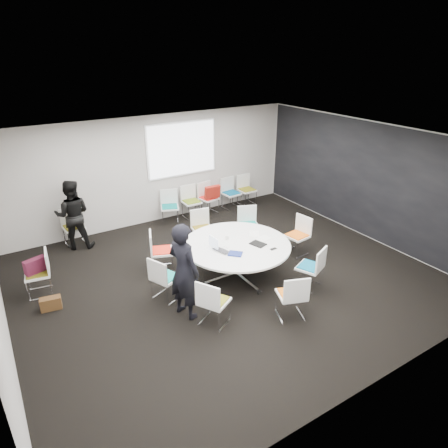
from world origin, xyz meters
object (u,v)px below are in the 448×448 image
chair_ring_b (248,232)px  person_back (73,215)px  chair_ring_d (162,258)px  chair_ring_e (166,285)px  person_main (184,271)px  chair_person_back (75,234)px  chair_ring_g (291,303)px  chair_spare_left (40,281)px  chair_ring_a (297,242)px  chair_back_d (231,199)px  chair_back_e (247,195)px  laptop (223,250)px  maroon_bag (35,266)px  chair_ring_c (203,236)px  chair_back_b (192,208)px  chair_back_c (208,204)px  brown_bag (51,303)px  chair_back_a (170,213)px  chair_ring_f (214,310)px  chair_ring_h (310,275)px  conference_table (236,252)px  cup (227,237)px

chair_ring_b → person_back: (-3.56, 1.94, 0.55)m
chair_ring_d → chair_ring_e: 1.06m
person_main → chair_person_back: bearing=-3.9°
chair_ring_g → chair_spare_left: (-3.59, 3.07, 0.00)m
chair_ring_a → chair_back_d: 3.15m
chair_ring_b → chair_back_e: size_ratio=1.00×
chair_ring_d → laptop: bearing=58.7°
chair_ring_e → laptop: 1.28m
person_main → maroon_bag: person_main is taller
chair_ring_b → chair_ring_c: size_ratio=1.00×
chair_back_b → person_back: size_ratio=0.53×
chair_ring_b → laptop: 1.94m
chair_back_c → laptop: size_ratio=2.48×
brown_bag → person_back: bearing=66.1°
chair_back_a → laptop: 3.31m
chair_back_b → person_back: bearing=4.3°
chair_ring_f → chair_spare_left: same height
chair_ring_d → chair_back_b: size_ratio=1.00×
chair_back_d → chair_ring_h: bearing=73.0°
chair_ring_h → chair_back_e: size_ratio=1.00×
person_main → chair_back_d: bearing=-60.5°
chair_person_back → chair_back_e: bearing=176.5°
laptop → chair_back_d: bearing=-51.8°
chair_ring_b → chair_ring_f: size_ratio=1.00×
chair_ring_h → chair_back_d: (0.97, 4.33, 0.00)m
chair_back_b → person_back: person_back is taller
chair_back_d → maroon_bag: 5.79m
conference_table → laptop: laptop is taller
chair_ring_b → chair_spare_left: bearing=19.2°
chair_ring_b → person_back: 4.09m
chair_back_a → person_back: person_back is taller
chair_back_a → person_back: 2.53m
chair_ring_e → maroon_bag: 2.46m
person_main → laptop: bearing=-82.9°
chair_spare_left → person_main: size_ratio=0.50×
chair_back_d → chair_spare_left: same height
chair_ring_a → person_main: person_main is taller
chair_person_back → chair_ring_g: bearing=114.0°
conference_table → maroon_bag: 3.83m
chair_ring_h → chair_ring_g: bearing=-174.1°
chair_ring_f → chair_back_e: 5.67m
chair_back_c → chair_back_d: 0.76m
chair_ring_a → chair_back_a: bearing=21.2°
chair_back_d → conference_table: bearing=54.4°
chair_ring_e → chair_back_d: 4.75m
chair_ring_f → chair_person_back: 4.51m
chair_back_d → cup: size_ratio=9.78×
chair_ring_b → chair_back_a: (-1.10, 2.07, 0.00)m
chair_ring_e → chair_ring_c: bearing=109.6°
conference_table → chair_back_a: bearing=90.3°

